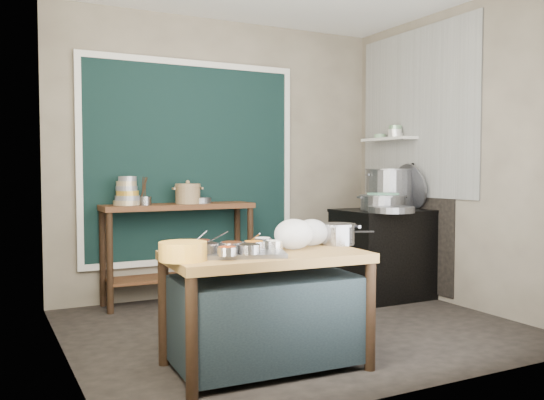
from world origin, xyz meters
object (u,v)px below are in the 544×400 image
back_counter (179,253)px  utensil_cup (144,201)px  stove_block (385,255)px  prep_table (265,310)px  steamer (383,203)px  saucepan (337,234)px  stock_pot (390,189)px  yellow_basin (183,251)px  ceramic_crock (188,195)px  condiment_tray (237,252)px

back_counter → utensil_cup: (-0.34, -0.06, 0.52)m
back_counter → stove_block: (1.90, -0.73, -0.05)m
prep_table → steamer: 2.32m
back_counter → saucepan: back_counter is taller
stove_block → stock_pot: stock_pot is taller
stove_block → utensil_cup: (-2.24, 0.67, 0.57)m
yellow_basin → steamer: size_ratio=0.60×
yellow_basin → ceramic_crock: (0.75, 2.10, 0.23)m
saucepan → steamer: steamer is taller
utensil_cup → ceramic_crock: 0.44m
back_counter → steamer: steamer is taller
condiment_tray → steamer: bearing=30.6°
condiment_tray → back_counter: bearing=82.0°
back_counter → ceramic_crock: (0.09, -0.02, 0.56)m
saucepan → ceramic_crock: (-0.45, 1.90, 0.21)m
stock_pot → stove_block: bearing=-140.5°
prep_table → back_counter: size_ratio=0.86×
prep_table → stock_pot: size_ratio=2.41×
stove_block → stock_pot: 0.69m
yellow_basin → saucepan: 1.21m
ceramic_crock → utensil_cup: bearing=-174.9°
back_counter → steamer: 2.04m
condiment_tray → ceramic_crock: (0.38, 2.03, 0.27)m
prep_table → condiment_tray: 0.44m
condiment_tray → ceramic_crock: ceramic_crock is taller
stove_block → stock_pot: (0.17, 0.14, 0.66)m
condiment_tray → stock_pot: (2.36, 1.46, 0.32)m
prep_table → steamer: bearing=35.6°
saucepan → prep_table: bearing=-148.2°
ceramic_crock → steamer: (1.72, -0.79, -0.08)m
condiment_tray → yellow_basin: size_ratio=2.06×
ceramic_crock → yellow_basin: bearing=-109.6°
stove_block → utensil_cup: size_ratio=6.72×
ceramic_crock → saucepan: bearing=-76.7°
back_counter → yellow_basin: (-0.66, -2.12, 0.33)m
condiment_tray → yellow_basin: 0.38m
yellow_basin → stock_pot: 3.14m
stove_block → condiment_tray: stove_block is taller
prep_table → back_counter: bearing=90.5°
back_counter → stock_pot: stock_pot is taller
back_counter → steamer: (1.81, -0.81, 0.48)m
saucepan → yellow_basin: bearing=-148.8°
utensil_cup → stove_block: bearing=-16.7°
prep_table → stove_block: (1.98, 1.30, 0.05)m
condiment_tray → stock_pot: stock_pot is taller
yellow_basin → ceramic_crock: ceramic_crock is taller
yellow_basin → ceramic_crock: 2.24m
steamer → condiment_tray: bearing=-149.4°
ceramic_crock → steamer: size_ratio=0.55×
stove_block → saucepan: 1.85m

